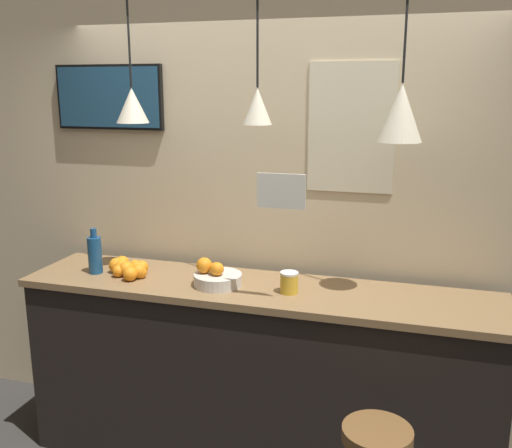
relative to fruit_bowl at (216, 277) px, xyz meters
The scene contains 12 objects.
back_wall 0.59m from the fruit_bowl, 64.53° to the left, with size 8.00×0.06×2.90m.
service_counter 0.63m from the fruit_bowl, 13.09° to the left, with size 2.64×0.57×1.08m.
fruit_bowl is the anchor object (origin of this frame).
orange_pile 0.55m from the fruit_bowl, behind, with size 0.26×0.24×0.09m.
juice_bottle 0.76m from the fruit_bowl, behind, with size 0.08×0.08×0.27m.
spread_jar 0.41m from the fruit_bowl, ahead, with size 0.10×0.10×0.11m.
pendant_lamp_left 1.05m from the fruit_bowl, behind, with size 0.18×0.18×0.86m.
pendant_lamp_middle 0.95m from the fruit_bowl, 19.53° to the left, with size 0.15×0.15×0.86m.
pendant_lamp_right 1.29m from the fruit_bowl, ahead, with size 0.21×0.21×0.93m.
mounted_tv 1.32m from the fruit_bowl, 154.74° to the left, with size 0.71×0.04×0.39m.
hanging_menu_board 0.68m from the fruit_bowl, 21.41° to the right, with size 0.24×0.01×0.17m.
wall_poster 1.10m from the fruit_bowl, 32.20° to the left, with size 0.48×0.01×0.71m.
Camera 1 is at (0.85, -2.28, 2.13)m, focal length 40.00 mm.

